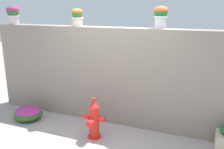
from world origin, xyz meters
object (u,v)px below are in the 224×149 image
object	(u,v)px
potted_plant_2	(161,15)
fire_hydrant	(94,120)
potted_plant_1	(77,16)
potted_plant_0	(13,13)
flower_bush_left	(28,113)

from	to	relation	value
potted_plant_2	fire_hydrant	distance (m)	2.24
potted_plant_1	fire_hydrant	distance (m)	2.10
potted_plant_2	fire_hydrant	xyz separation A→B (m)	(-0.95, -0.86, -1.84)
potted_plant_0	flower_bush_left	bearing A→B (deg)	-41.26
fire_hydrant	potted_plant_2	bearing A→B (deg)	42.22
fire_hydrant	flower_bush_left	size ratio (longest dim) A/B	1.27
potted_plant_2	flower_bush_left	world-z (taller)	potted_plant_2
potted_plant_1	flower_bush_left	size ratio (longest dim) A/B	0.60
potted_plant_0	fire_hydrant	distance (m)	3.10
fire_hydrant	flower_bush_left	world-z (taller)	fire_hydrant
potted_plant_1	potted_plant_2	bearing A→B (deg)	2.05
potted_plant_1	flower_bush_left	world-z (taller)	potted_plant_1
potted_plant_0	potted_plant_1	distance (m)	1.64
potted_plant_0	potted_plant_1	xyz separation A→B (m)	(1.64, 0.02, -0.05)
potted_plant_0	fire_hydrant	size ratio (longest dim) A/B	0.54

